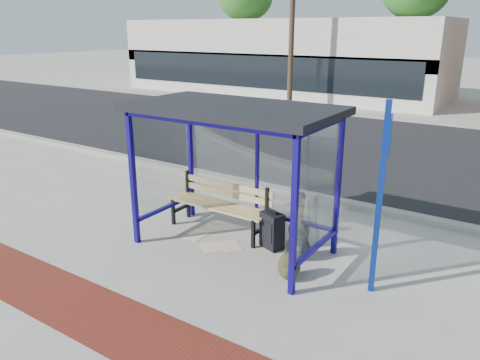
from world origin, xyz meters
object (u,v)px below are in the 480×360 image
Objects in this scene: bench at (220,202)px; suitcase at (272,230)px; backpack at (289,267)px; guitar_bag at (299,236)px.

bench reaches higher than suitcase.
bench is 2.10m from backpack.
bench is at bearing 130.79° from backpack.
guitar_bag reaches higher than backpack.
suitcase reaches higher than backpack.
backpack is (0.18, -0.65, -0.19)m from guitar_bag.
guitar_bag is at bearing 10.45° from suitcase.
bench is at bearing -164.53° from suitcase.
suitcase is at bearing 109.82° from backpack.
guitar_bag is (1.70, -0.23, -0.15)m from bench.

